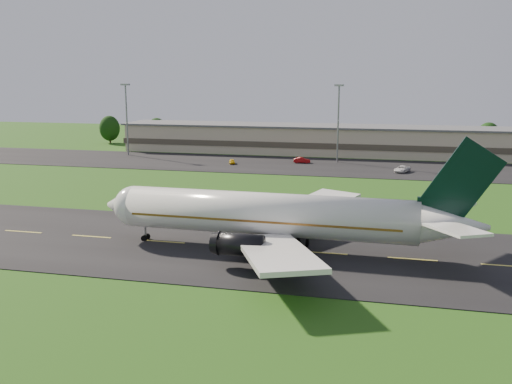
% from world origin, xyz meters
% --- Properties ---
extents(ground, '(360.00, 360.00, 0.00)m').
position_xyz_m(ground, '(0.00, 0.00, 0.00)').
color(ground, '#1D4611').
rests_on(ground, ground).
extents(taxiway, '(220.00, 30.00, 0.10)m').
position_xyz_m(taxiway, '(0.00, 0.00, 0.05)').
color(taxiway, black).
rests_on(taxiway, ground).
extents(apron, '(260.00, 30.00, 0.10)m').
position_xyz_m(apron, '(0.00, 72.00, 0.05)').
color(apron, black).
rests_on(apron, ground).
extents(airliner, '(51.26, 42.17, 15.57)m').
position_xyz_m(airliner, '(4.50, -0.02, 4.66)').
color(airliner, white).
rests_on(airliner, ground).
extents(terminal, '(145.00, 16.00, 8.40)m').
position_xyz_m(terminal, '(6.40, 96.18, 3.99)').
color(terminal, '#BBAC8F').
rests_on(terminal, ground).
extents(light_mast_west, '(2.40, 1.20, 20.35)m').
position_xyz_m(light_mast_west, '(-55.00, 80.00, 12.74)').
color(light_mast_west, gray).
rests_on(light_mast_west, ground).
extents(light_mast_centre, '(2.40, 1.20, 20.35)m').
position_xyz_m(light_mast_centre, '(5.00, 80.00, 12.74)').
color(light_mast_centre, gray).
rests_on(light_mast_centre, ground).
extents(tree_line, '(195.28, 8.85, 9.80)m').
position_xyz_m(tree_line, '(32.64, 105.51, 4.87)').
color(tree_line, black).
rests_on(tree_line, ground).
extents(service_vehicle_a, '(2.51, 3.78, 1.20)m').
position_xyz_m(service_vehicle_a, '(-21.18, 70.47, 0.70)').
color(service_vehicle_a, gold).
rests_on(service_vehicle_a, apron).
extents(service_vehicle_b, '(4.55, 2.06, 1.45)m').
position_xyz_m(service_vehicle_b, '(-3.81, 76.27, 0.82)').
color(service_vehicle_b, '#A20A0E').
rests_on(service_vehicle_b, apron).
extents(service_vehicle_c, '(4.31, 5.89, 1.49)m').
position_xyz_m(service_vehicle_c, '(21.53, 67.28, 0.84)').
color(service_vehicle_c, white).
rests_on(service_vehicle_c, apron).
extents(service_vehicle_d, '(4.68, 4.87, 1.39)m').
position_xyz_m(service_vehicle_d, '(39.53, 75.26, 0.80)').
color(service_vehicle_d, '#C7B30B').
rests_on(service_vehicle_d, apron).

